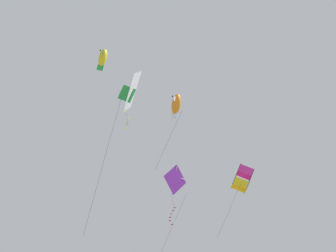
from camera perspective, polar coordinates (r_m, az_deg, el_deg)
name	(u,v)px	position (r m, az deg, el deg)	size (l,w,h in m)	color
kite_box_upper_right	(242,179)	(43.71, 7.14, -5.02)	(2.77, 2.23, 5.34)	#DB2D93
kite_fish_near_left	(176,104)	(34.73, 0.79, 2.11)	(1.75, 1.54, 4.87)	orange
kite_diamond_mid_left	(175,180)	(45.05, 0.68, -5.19)	(2.66, 1.54, 7.50)	purple
kite_delta_low_drifter	(131,92)	(30.98, -3.56, 3.31)	(2.73, 2.98, 8.41)	white
kite_fish_near_right	(103,58)	(42.08, -6.27, 6.51)	(1.00, 1.14, 1.76)	yellow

